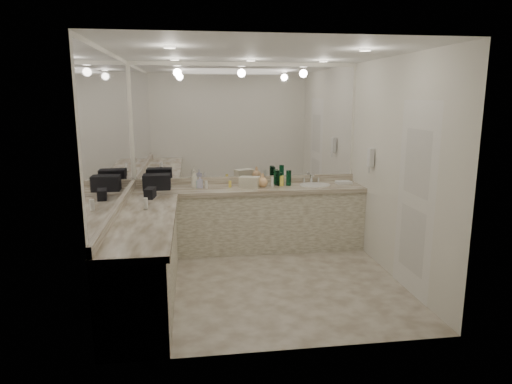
{
  "coord_description": "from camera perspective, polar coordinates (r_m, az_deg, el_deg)",
  "views": [
    {
      "loc": [
        -0.77,
        -4.98,
        2.14
      ],
      "look_at": [
        -0.01,
        0.4,
        0.99
      ],
      "focal_mm": 32.0,
      "sensor_mm": 36.0,
      "label": 1
    }
  ],
  "objects": [
    {
      "name": "wall_phone",
      "position": [
        6.19,
        14.13,
        4.2
      ],
      "size": [
        0.06,
        0.1,
        0.24
      ],
      "primitive_type": "cube",
      "color": "white",
      "rests_on": "wall_right"
    },
    {
      "name": "cream_cosmetic_case",
      "position": [
        6.3,
        -0.83,
        1.25
      ],
      "size": [
        0.31,
        0.25,
        0.15
      ],
      "primitive_type": "cube",
      "rotation": [
        0.0,
        0.0,
        -0.38
      ],
      "color": "beige",
      "rests_on": "vanity_back_top"
    },
    {
      "name": "amenity_bottle_4",
      "position": [
        6.34,
        -3.28,
        1.0
      ],
      "size": [
        0.04,
        0.04,
        0.09
      ],
      "primitive_type": "cylinder",
      "color": "#F2D84C",
      "rests_on": "vanity_back_top"
    },
    {
      "name": "sink",
      "position": [
        6.54,
        7.37,
        0.81
      ],
      "size": [
        0.44,
        0.44,
        0.03
      ],
      "primitive_type": "cylinder",
      "color": "white",
      "rests_on": "vanity_back_top"
    },
    {
      "name": "vanity_left_base",
      "position": [
        5.02,
        -13.74,
        -8.5
      ],
      "size": [
        0.6,
        2.4,
        0.84
      ],
      "primitive_type": "cube",
      "color": "silver",
      "rests_on": "floor"
    },
    {
      "name": "mirror_back",
      "position": [
        6.53,
        -1.26,
        8.68
      ],
      "size": [
        3.12,
        0.01,
        1.55
      ],
      "primitive_type": "cube",
      "color": "white",
      "rests_on": "wall_back"
    },
    {
      "name": "amenity_bottle_0",
      "position": [
        6.35,
        -7.4,
        0.97
      ],
      "size": [
        0.04,
        0.04,
        0.1
      ],
      "primitive_type": "cylinder",
      "color": "silver",
      "rests_on": "vanity_back_top"
    },
    {
      "name": "green_bottle_3",
      "position": [
        6.43,
        2.98,
        1.61
      ],
      "size": [
        0.07,
        0.07,
        0.19
      ],
      "primitive_type": "cylinder",
      "color": "#0A4C2A",
      "rests_on": "vanity_back_top"
    },
    {
      "name": "mirror_left",
      "position": [
        5.06,
        -17.44,
        7.23
      ],
      "size": [
        0.01,
        2.92,
        1.55
      ],
      "primitive_type": "cube",
      "color": "white",
      "rests_on": "wall_left"
    },
    {
      "name": "green_bottle_2",
      "position": [
        6.46,
        4.1,
        1.76
      ],
      "size": [
        0.07,
        0.07,
        0.22
      ],
      "primitive_type": "cylinder",
      "color": "#0A4C2A",
      "rests_on": "vanity_back_top"
    },
    {
      "name": "backsplash_back",
      "position": [
        6.62,
        -1.22,
        1.53
      ],
      "size": [
        3.2,
        0.04,
        0.1
      ],
      "primitive_type": "cube",
      "color": "beige",
      "rests_on": "vanity_back_top"
    },
    {
      "name": "green_bottle_0",
      "position": [
        6.47,
        2.66,
        1.79
      ],
      "size": [
        0.07,
        0.07,
        0.21
      ],
      "primitive_type": "cylinder",
      "color": "#0A4C2A",
      "rests_on": "vanity_back_top"
    },
    {
      "name": "green_bottle_1",
      "position": [
        6.55,
        2.5,
        1.91
      ],
      "size": [
        0.06,
        0.06,
        0.21
      ],
      "primitive_type": "cylinder",
      "color": "#0A4C2A",
      "rests_on": "vanity_back_top"
    },
    {
      "name": "vanity_back_top",
      "position": [
        6.35,
        -0.9,
        0.35
      ],
      "size": [
        3.2,
        0.64,
        0.06
      ],
      "primitive_type": "cube",
      "color": "beige",
      "rests_on": "vanity_back_base"
    },
    {
      "name": "amenity_bottle_3",
      "position": [
        6.27,
        -6.26,
        0.92
      ],
      "size": [
        0.04,
        0.04,
        0.11
      ],
      "primitive_type": "cylinder",
      "color": "white",
      "rests_on": "vanity_back_top"
    },
    {
      "name": "black_toiletry_bag",
      "position": [
        6.33,
        -12.29,
        1.27
      ],
      "size": [
        0.36,
        0.23,
        0.21
      ],
      "primitive_type": "cube",
      "rotation": [
        0.0,
        0.0,
        0.0
      ],
      "color": "black",
      "rests_on": "vanity_back_top"
    },
    {
      "name": "backsplash_left",
      "position": [
        5.19,
        -16.79,
        -1.88
      ],
      "size": [
        0.04,
        3.0,
        0.1
      ],
      "primitive_type": "cube",
      "color": "beige",
      "rests_on": "vanity_left_top"
    },
    {
      "name": "amenity_bottle_2",
      "position": [
        6.36,
        2.05,
        1.26
      ],
      "size": [
        0.04,
        0.04,
        0.14
      ],
      "primitive_type": "cylinder",
      "color": "white",
      "rests_on": "vanity_back_top"
    },
    {
      "name": "soap_bottle_b",
      "position": [
        6.32,
        -7.02,
        1.28
      ],
      "size": [
        0.09,
        0.09,
        0.17
      ],
      "primitive_type": "imported",
      "rotation": [
        0.0,
        0.0,
        -0.11
      ],
      "color": "silver",
      "rests_on": "vanity_back_top"
    },
    {
      "name": "soap_bottle_a",
      "position": [
        6.35,
        -7.74,
        1.59
      ],
      "size": [
        0.11,
        0.11,
        0.23
      ],
      "primitive_type": "imported",
      "rotation": [
        0.0,
        0.0,
        0.24
      ],
      "color": "white",
      "rests_on": "vanity_back_top"
    },
    {
      "name": "wall_back",
      "position": [
        6.58,
        -1.25,
        4.56
      ],
      "size": [
        3.2,
        0.02,
        2.6
      ],
      "primitive_type": "cube",
      "color": "silver",
      "rests_on": "floor"
    },
    {
      "name": "vanity_back_base",
      "position": [
        6.47,
        -0.9,
        -3.54
      ],
      "size": [
        3.2,
        0.6,
        0.84
      ],
      "primitive_type": "cube",
      "color": "silver",
      "rests_on": "floor"
    },
    {
      "name": "wall_left",
      "position": [
        5.12,
        -17.24,
        1.92
      ],
      "size": [
        0.02,
        3.0,
        2.6
      ],
      "primitive_type": "cube",
      "color": "silver",
      "rests_on": "floor"
    },
    {
      "name": "vanity_left_top",
      "position": [
        4.88,
        -13.88,
        -3.54
      ],
      "size": [
        0.64,
        2.42,
        0.06
      ],
      "primitive_type": "cube",
      "color": "beige",
      "rests_on": "vanity_left_base"
    },
    {
      "name": "wall_right",
      "position": [
        5.58,
        17.22,
        2.71
      ],
      "size": [
        0.02,
        3.0,
        2.6
      ],
      "primitive_type": "cube",
      "color": "silver",
      "rests_on": "floor"
    },
    {
      "name": "hand_towel",
      "position": [
        6.7,
        10.91,
        1.17
      ],
      "size": [
        0.23,
        0.15,
        0.04
      ],
      "primitive_type": "cube",
      "rotation": [
        0.0,
        0.0,
        0.04
      ],
      "color": "white",
      "rests_on": "vanity_back_top"
    },
    {
      "name": "black_bag_spill",
      "position": [
        5.8,
        -13.1,
        -0.11
      ],
      "size": [
        0.14,
        0.25,
        0.13
      ],
      "primitive_type": "cube",
      "rotation": [
        0.0,
        0.0,
        -0.14
      ],
      "color": "black",
      "rests_on": "vanity_left_top"
    },
    {
      "name": "amenity_bottle_1",
      "position": [
        6.42,
        3.22,
        1.41
      ],
      "size": [
        0.06,
        0.06,
        0.15
      ],
      "primitive_type": "cylinder",
      "color": "#F2D84C",
      "rests_on": "vanity_back_top"
    },
    {
      "name": "faucet",
      "position": [
        6.72,
        6.92,
        1.78
      ],
      "size": [
        0.24,
        0.16,
        0.14
      ],
      "primitive_type": "cube",
      "color": "silver",
      "rests_on": "vanity_back_top"
    },
    {
      "name": "soap_bottle_c",
      "position": [
        6.35,
        0.83,
        1.51
      ],
      "size": [
        0.17,
        0.17,
        0.19
      ],
      "primitive_type": "imported",
      "rotation": [
        0.0,
        0.0,
        -0.14
      ],
      "color": "#FFC587",
      "rests_on": "vanity_back_top"
    },
    {
      "name": "lotion_left",
      "position": [
        5.23,
        -13.63,
        -1.47
      ],
      "size": [
        0.05,
        0.05,
        0.12
      ],
      "primitive_type": "cylinder",
      "color": "white",
      "rests_on": "vanity_left_top"
    },
    {
      "name": "floor",
      "position": [
        5.48,
        0.71,
        -11.1
      ],
      "size": [
        3.2,
        3.2,
        0.0
      ],
      "primitive_type": "plane",
      "color": "#BDB3A1",
      "rests_on": "ground"
    },
    {
      "name": "door",
      "position": [
        5.18,
        19.24,
        -0.92
      ],
      "size": [
        0.02,
        0.82,
        2.1
      ],
      "primitive_type": "cube",
      "color": "white",
      "rests_on": "wall_right"
    },
    {
      "name": "ceiling",
      "position": [
        5.07,
        0.79,
        17.11
      ],
      "size": [
        3.2,
        3.2,
        0.0
      ],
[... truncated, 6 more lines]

